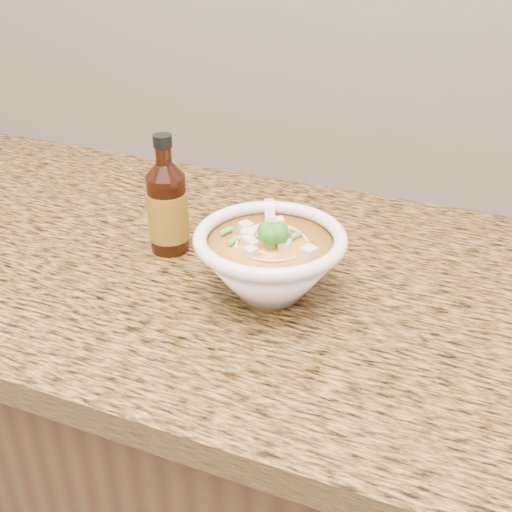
% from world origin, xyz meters
% --- Properties ---
extents(cabinet, '(4.00, 0.65, 0.86)m').
position_xyz_m(cabinet, '(0.00, 1.68, 0.43)').
color(cabinet, '#351C10').
rests_on(cabinet, ground).
extents(counter_slab, '(4.00, 0.68, 0.04)m').
position_xyz_m(counter_slab, '(0.00, 1.68, 0.88)').
color(counter_slab, olive).
rests_on(counter_slab, cabinet).
extents(soup_bowl, '(0.20, 0.22, 0.11)m').
position_xyz_m(soup_bowl, '(0.02, 1.62, 0.95)').
color(soup_bowl, white).
rests_on(soup_bowl, counter_slab).
extents(hot_sauce_bottle, '(0.07, 0.07, 0.18)m').
position_xyz_m(hot_sauce_bottle, '(-0.16, 1.67, 0.97)').
color(hot_sauce_bottle, '#351307').
rests_on(hot_sauce_bottle, counter_slab).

